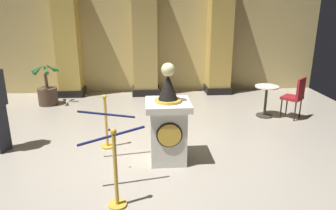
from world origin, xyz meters
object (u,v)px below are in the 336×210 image
stanchion_far (116,180)px  cafe_table (266,97)px  cafe_chair_red (296,94)px  stanchion_near (107,129)px  pedestal_clock (168,124)px  potted_palm_left (47,92)px

stanchion_far → cafe_table: bearing=45.6°
cafe_chair_red → stanchion_far: bearing=-141.2°
stanchion_near → stanchion_far: stanchion_far is taller
pedestal_clock → cafe_table: bearing=40.0°
cafe_table → cafe_chair_red: (0.60, -0.20, 0.11)m
potted_palm_left → cafe_table: (5.33, -1.32, 0.12)m
pedestal_clock → stanchion_near: bearing=151.1°
pedestal_clock → cafe_chair_red: size_ratio=1.72×
stanchion_far → cafe_table: size_ratio=1.47×
pedestal_clock → cafe_chair_red: bearing=31.1°
potted_palm_left → cafe_table: 5.49m
cafe_table → cafe_chair_red: cafe_chair_red is taller
cafe_table → pedestal_clock: bearing=-140.0°
pedestal_clock → cafe_chair_red: (3.03, 1.83, -0.07)m
stanchion_far → potted_palm_left: (-2.16, 4.57, -0.03)m
pedestal_clock → potted_palm_left: 4.45m
pedestal_clock → stanchion_far: 1.45m
cafe_table → cafe_chair_red: size_ratio=0.76×
potted_palm_left → cafe_chair_red: (5.93, -1.53, 0.23)m
stanchion_near → stanchion_far: 1.83m
pedestal_clock → cafe_table: pedestal_clock is taller
stanchion_far → cafe_chair_red: bearing=38.8°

